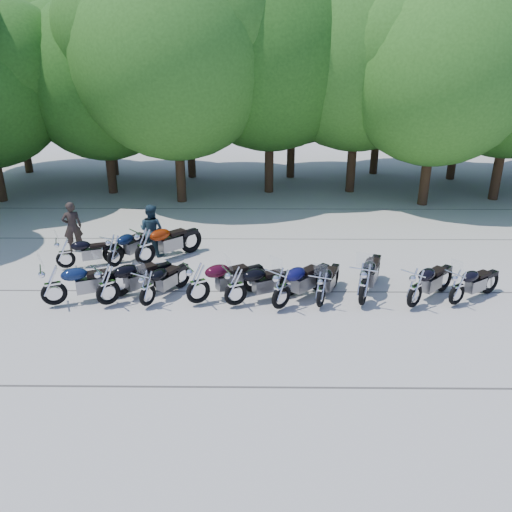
{
  "coord_description": "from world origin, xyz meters",
  "views": [
    {
      "loc": [
        0.13,
        -11.45,
        6.23
      ],
      "look_at": [
        0.0,
        1.5,
        1.1
      ],
      "focal_mm": 35.0,
      "sensor_mm": 36.0,
      "label": 1
    }
  ],
  "objects_px": {
    "motorcycle_0": "(53,285)",
    "motorcycle_4": "(235,285)",
    "motorcycle_2": "(147,287)",
    "motorcycle_8": "(415,287)",
    "motorcycle_7": "(364,283)",
    "motorcycle_5": "(281,288)",
    "rider_1": "(152,230)",
    "motorcycle_1": "(107,284)",
    "motorcycle_12": "(144,246)",
    "motorcycle_10": "(65,253)",
    "motorcycle_3": "(198,282)",
    "motorcycle_6": "(321,289)",
    "motorcycle_11": "(114,250)",
    "motorcycle_9": "(458,287)",
    "rider_0": "(72,227)"
  },
  "relations": [
    {
      "from": "motorcycle_2",
      "to": "motorcycle_5",
      "type": "relative_size",
      "value": 0.87
    },
    {
      "from": "motorcycle_1",
      "to": "rider_1",
      "type": "xyz_separation_m",
      "value": [
        0.41,
        3.84,
        0.21
      ]
    },
    {
      "from": "motorcycle_12",
      "to": "motorcycle_10",
      "type": "bearing_deg",
      "value": 52.53
    },
    {
      "from": "motorcycle_5",
      "to": "motorcycle_7",
      "type": "xyz_separation_m",
      "value": [
        2.21,
        0.25,
        0.02
      ]
    },
    {
      "from": "motorcycle_5",
      "to": "motorcycle_8",
      "type": "xyz_separation_m",
      "value": [
        3.53,
        0.12,
        -0.03
      ]
    },
    {
      "from": "motorcycle_3",
      "to": "motorcycle_8",
      "type": "distance_m",
      "value": 5.76
    },
    {
      "from": "motorcycle_7",
      "to": "motorcycle_1",
      "type": "bearing_deg",
      "value": 22.66
    },
    {
      "from": "motorcycle_0",
      "to": "motorcycle_9",
      "type": "bearing_deg",
      "value": -112.57
    },
    {
      "from": "motorcycle_8",
      "to": "rider_1",
      "type": "distance_m",
      "value": 8.68
    },
    {
      "from": "motorcycle_7",
      "to": "motorcycle_9",
      "type": "distance_m",
      "value": 2.51
    },
    {
      "from": "motorcycle_3",
      "to": "rider_0",
      "type": "relative_size",
      "value": 1.36
    },
    {
      "from": "motorcycle_12",
      "to": "rider_1",
      "type": "height_order",
      "value": "rider_1"
    },
    {
      "from": "motorcycle_4",
      "to": "motorcycle_9",
      "type": "relative_size",
      "value": 1.1
    },
    {
      "from": "motorcycle_2",
      "to": "rider_0",
      "type": "distance_m",
      "value": 5.45
    },
    {
      "from": "motorcycle_6",
      "to": "rider_0",
      "type": "bearing_deg",
      "value": -6.17
    },
    {
      "from": "motorcycle_1",
      "to": "motorcycle_4",
      "type": "xyz_separation_m",
      "value": [
        3.41,
        -0.01,
        -0.03
      ]
    },
    {
      "from": "motorcycle_0",
      "to": "motorcycle_1",
      "type": "distance_m",
      "value": 1.44
    },
    {
      "from": "motorcycle_4",
      "to": "motorcycle_12",
      "type": "xyz_separation_m",
      "value": [
        -3.03,
        2.81,
        0.07
      ]
    },
    {
      "from": "motorcycle_5",
      "to": "rider_1",
      "type": "distance_m",
      "value": 5.83
    },
    {
      "from": "motorcycle_2",
      "to": "motorcycle_10",
      "type": "xyz_separation_m",
      "value": [
        -3.13,
        2.54,
        -0.01
      ]
    },
    {
      "from": "motorcycle_1",
      "to": "motorcycle_12",
      "type": "distance_m",
      "value": 2.83
    },
    {
      "from": "motorcycle_0",
      "to": "motorcycle_8",
      "type": "relative_size",
      "value": 1.03
    },
    {
      "from": "motorcycle_0",
      "to": "motorcycle_6",
      "type": "height_order",
      "value": "motorcycle_0"
    },
    {
      "from": "motorcycle_2",
      "to": "motorcycle_8",
      "type": "bearing_deg",
      "value": -151.21
    },
    {
      "from": "motorcycle_0",
      "to": "motorcycle_4",
      "type": "height_order",
      "value": "motorcycle_0"
    },
    {
      "from": "rider_0",
      "to": "motorcycle_1",
      "type": "bearing_deg",
      "value": 94.68
    },
    {
      "from": "motorcycle_12",
      "to": "motorcycle_1",
      "type": "bearing_deg",
      "value": 128.02
    },
    {
      "from": "motorcycle_1",
      "to": "motorcycle_6",
      "type": "xyz_separation_m",
      "value": [
        5.68,
        -0.05,
        -0.1
      ]
    },
    {
      "from": "motorcycle_7",
      "to": "motorcycle_11",
      "type": "bearing_deg",
      "value": 2.94
    },
    {
      "from": "motorcycle_2",
      "to": "motorcycle_9",
      "type": "relative_size",
      "value": 1.0
    },
    {
      "from": "motorcycle_0",
      "to": "motorcycle_3",
      "type": "bearing_deg",
      "value": -111.17
    },
    {
      "from": "motorcycle_6",
      "to": "motorcycle_8",
      "type": "height_order",
      "value": "motorcycle_8"
    },
    {
      "from": "motorcycle_6",
      "to": "rider_0",
      "type": "distance_m",
      "value": 9.12
    },
    {
      "from": "motorcycle_7",
      "to": "rider_0",
      "type": "distance_m",
      "value": 10.09
    },
    {
      "from": "motorcycle_10",
      "to": "rider_1",
      "type": "xyz_separation_m",
      "value": [
        2.48,
        1.32,
        0.31
      ]
    },
    {
      "from": "motorcycle_0",
      "to": "motorcycle_7",
      "type": "bearing_deg",
      "value": -112.58
    },
    {
      "from": "motorcycle_6",
      "to": "motorcycle_2",
      "type": "bearing_deg",
      "value": 21.25
    },
    {
      "from": "motorcycle_7",
      "to": "motorcycle_8",
      "type": "height_order",
      "value": "motorcycle_7"
    },
    {
      "from": "motorcycle_4",
      "to": "rider_0",
      "type": "xyz_separation_m",
      "value": [
        -5.8,
        4.19,
        0.24
      ]
    },
    {
      "from": "motorcycle_0",
      "to": "motorcycle_6",
      "type": "relative_size",
      "value": 1.15
    },
    {
      "from": "motorcycle_12",
      "to": "motorcycle_11",
      "type": "bearing_deg",
      "value": 56.79
    },
    {
      "from": "motorcycle_0",
      "to": "motorcycle_1",
      "type": "xyz_separation_m",
      "value": [
        1.44,
        0.04,
        0.01
      ]
    },
    {
      "from": "motorcycle_12",
      "to": "motorcycle_8",
      "type": "bearing_deg",
      "value": -154.49
    },
    {
      "from": "motorcycle_6",
      "to": "motorcycle_8",
      "type": "distance_m",
      "value": 2.47
    },
    {
      "from": "motorcycle_4",
      "to": "motorcycle_7",
      "type": "bearing_deg",
      "value": -114.58
    },
    {
      "from": "motorcycle_4",
      "to": "motorcycle_9",
      "type": "xyz_separation_m",
      "value": [
        5.92,
        0.11,
        -0.06
      ]
    },
    {
      "from": "motorcycle_6",
      "to": "motorcycle_12",
      "type": "height_order",
      "value": "motorcycle_12"
    },
    {
      "from": "motorcycle_4",
      "to": "motorcycle_11",
      "type": "relative_size",
      "value": 1.03
    },
    {
      "from": "rider_0",
      "to": "rider_1",
      "type": "xyz_separation_m",
      "value": [
        2.79,
        -0.35,
        0.0
      ]
    },
    {
      "from": "motorcycle_8",
      "to": "motorcycle_10",
      "type": "distance_m",
      "value": 10.55
    }
  ]
}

